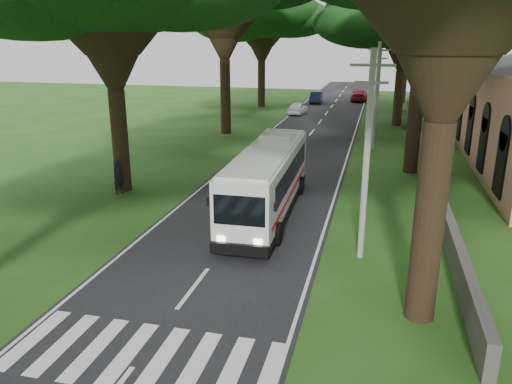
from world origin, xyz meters
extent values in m
plane|color=#204213|center=(0.00, 0.00, 0.00)|extent=(140.00, 140.00, 0.00)
cube|color=black|center=(0.00, 25.00, 0.01)|extent=(8.00, 120.00, 0.04)
cube|color=silver|center=(0.00, -2.00, 0.00)|extent=(8.00, 3.00, 0.01)
cube|color=#383533|center=(9.00, 24.00, 0.60)|extent=(0.35, 50.00, 1.20)
cylinder|color=gray|center=(5.50, 6.00, 4.00)|extent=(0.24, 0.24, 8.00)
cube|color=gray|center=(5.50, 6.00, 7.40)|extent=(1.60, 0.10, 0.10)
cube|color=gray|center=(5.50, 6.00, 6.80)|extent=(1.20, 0.10, 0.10)
cylinder|color=gray|center=(5.50, 26.00, 4.00)|extent=(0.24, 0.24, 8.00)
cube|color=gray|center=(5.50, 26.00, 7.40)|extent=(1.60, 0.10, 0.10)
cube|color=gray|center=(5.50, 26.00, 6.80)|extent=(1.20, 0.10, 0.10)
cylinder|color=gray|center=(5.50, 46.00, 4.00)|extent=(0.24, 0.24, 8.00)
cube|color=gray|center=(5.50, 46.00, 7.40)|extent=(1.60, 0.10, 0.10)
cube|color=gray|center=(5.50, 46.00, 6.80)|extent=(1.20, 0.10, 0.10)
cylinder|color=black|center=(-8.00, 12.00, 2.81)|extent=(0.90, 0.90, 5.62)
cone|color=black|center=(-8.00, 12.00, 7.52)|extent=(3.20, 3.20, 3.80)
cylinder|color=black|center=(-7.50, 30.00, 3.21)|extent=(0.90, 0.90, 6.42)
cone|color=black|center=(-7.50, 30.00, 8.32)|extent=(3.20, 3.20, 3.80)
cylinder|color=black|center=(-8.50, 48.00, 2.68)|extent=(0.90, 0.90, 5.35)
cone|color=black|center=(-8.50, 48.00, 7.25)|extent=(3.20, 3.20, 3.80)
ellipsoid|color=black|center=(-8.50, 48.00, 10.90)|extent=(14.10, 14.10, 5.92)
cylinder|color=black|center=(7.50, 2.00, 3.07)|extent=(0.90, 0.90, 6.13)
cone|color=black|center=(7.50, 2.00, 8.03)|extent=(3.20, 3.20, 3.80)
cylinder|color=black|center=(8.00, 20.00, 3.13)|extent=(0.90, 0.90, 6.26)
cone|color=black|center=(8.00, 20.00, 8.16)|extent=(3.20, 3.20, 3.80)
cylinder|color=black|center=(7.50, 38.00, 2.62)|extent=(0.90, 0.90, 5.23)
cone|color=black|center=(7.50, 38.00, 7.13)|extent=(3.20, 3.20, 3.80)
ellipsoid|color=black|center=(7.50, 38.00, 10.62)|extent=(15.02, 15.02, 6.31)
cylinder|color=black|center=(8.50, 56.00, 3.26)|extent=(0.90, 0.90, 6.52)
cone|color=black|center=(8.50, 56.00, 8.42)|extent=(3.20, 3.20, 3.80)
cube|color=silver|center=(0.82, 10.04, 1.77)|extent=(2.57, 11.10, 2.71)
cube|color=black|center=(0.82, 10.31, 2.16)|extent=(2.58, 9.07, 1.01)
cube|color=black|center=(0.82, 10.04, 0.46)|extent=(2.61, 11.14, 0.32)
cube|color=#AD0B0F|center=(0.82, 10.04, 1.15)|extent=(2.59, 9.99, 0.17)
cube|color=silver|center=(0.82, 10.04, 3.18)|extent=(2.37, 10.54, 0.17)
cylinder|color=black|center=(-0.24, 6.33, 0.51)|extent=(0.35, 1.02, 1.01)
cylinder|color=black|center=(2.06, 6.39, 0.51)|extent=(0.35, 1.02, 1.01)
cylinder|color=black|center=(-0.41, 13.51, 0.51)|extent=(0.35, 1.02, 1.01)
cylinder|color=black|center=(1.89, 13.56, 0.51)|extent=(0.35, 1.02, 1.01)
imported|color=silver|center=(-3.00, 42.39, 0.72)|extent=(1.96, 4.17, 1.38)
imported|color=navy|center=(-2.35, 52.92, 0.73)|extent=(1.70, 4.31, 1.39)
imported|color=maroon|center=(3.00, 56.35, 0.78)|extent=(2.12, 5.18, 1.50)
imported|color=black|center=(-7.87, 11.24, 0.97)|extent=(0.66, 0.82, 1.95)
camera|label=1|loc=(5.86, -12.55, 8.40)|focal=35.00mm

